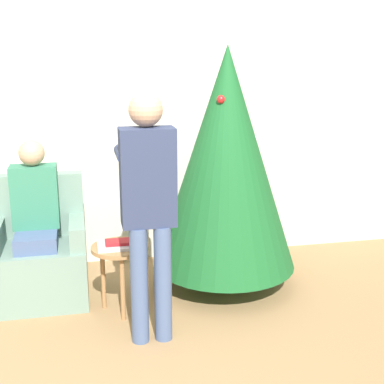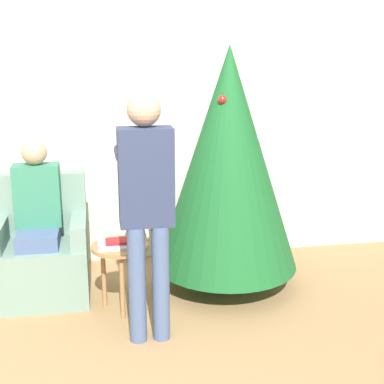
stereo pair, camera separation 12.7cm
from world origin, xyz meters
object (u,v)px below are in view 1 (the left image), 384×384
(armchair, at_px, (39,257))
(person_standing, at_px, (148,198))
(christmas_tree, at_px, (226,159))
(person_seated, at_px, (35,215))
(side_stool, at_px, (120,256))

(armchair, distance_m, person_standing, 1.31)
(christmas_tree, relative_size, armchair, 2.03)
(armchair, distance_m, person_seated, 0.37)
(person_standing, distance_m, side_stool, 0.73)
(christmas_tree, distance_m, side_stool, 1.16)
(christmas_tree, xyz_separation_m, side_stool, (-0.91, -0.31, -0.65))
(christmas_tree, bearing_deg, person_seated, 178.64)
(armchair, bearing_deg, person_standing, -45.18)
(person_seated, xyz_separation_m, side_stool, (0.63, -0.35, -0.27))
(christmas_tree, bearing_deg, person_standing, -135.04)
(person_seated, distance_m, side_stool, 0.76)
(christmas_tree, xyz_separation_m, armchair, (-1.54, 0.06, -0.75))
(christmas_tree, relative_size, person_standing, 1.18)
(person_seated, height_order, side_stool, person_seated)
(christmas_tree, relative_size, person_seated, 1.56)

